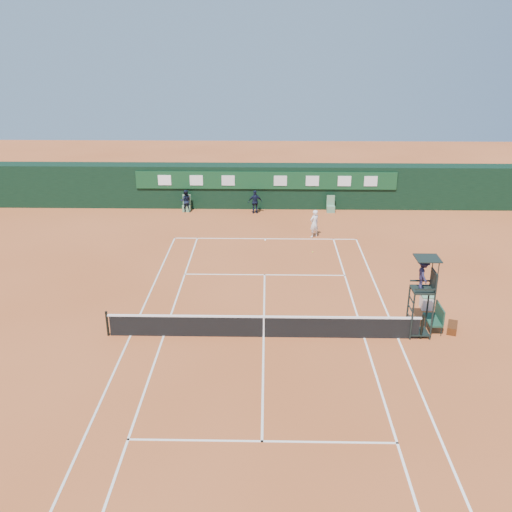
{
  "coord_description": "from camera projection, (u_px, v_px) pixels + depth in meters",
  "views": [
    {
      "loc": [
        0.1,
        -20.5,
        11.66
      ],
      "look_at": [
        -0.44,
        6.0,
        1.2
      ],
      "focal_mm": 40.0,
      "sensor_mm": 36.0,
      "label": 1
    }
  ],
  "objects": [
    {
      "name": "ball_kid_left",
      "position": [
        186.0,
        201.0,
        39.3
      ],
      "size": [
        0.8,
        0.65,
        1.54
      ],
      "primitive_type": "imported",
      "rotation": [
        0.0,
        0.0,
        3.23
      ],
      "color": "black",
      "rests_on": "ground"
    },
    {
      "name": "court_lines",
      "position": [
        264.0,
        337.0,
        23.35
      ],
      "size": [
        11.05,
        23.85,
        0.01
      ],
      "color": "white",
      "rests_on": "ground"
    },
    {
      "name": "umpire_chair",
      "position": [
        423.0,
        280.0,
        22.63
      ],
      "size": [
        0.96,
        0.95,
        3.42
      ],
      "color": "black",
      "rests_on": "ground"
    },
    {
      "name": "ground",
      "position": [
        264.0,
        337.0,
        23.35
      ],
      "size": [
        90.0,
        90.0,
        0.0
      ],
      "primitive_type": "plane",
      "color": "#BC5A2C",
      "rests_on": "ground"
    },
    {
      "name": "tennis_net",
      "position": [
        264.0,
        326.0,
        23.16
      ],
      "size": [
        12.9,
        0.1,
        1.1
      ],
      "color": "black",
      "rests_on": "ground"
    },
    {
      "name": "linesman_chair_left",
      "position": [
        187.0,
        207.0,
        39.6
      ],
      "size": [
        0.55,
        0.5,
        1.15
      ],
      "color": "#5A8A60",
      "rests_on": "ground"
    },
    {
      "name": "tennis_bag",
      "position": [
        452.0,
        328.0,
        23.75
      ],
      "size": [
        0.65,
        0.94,
        0.32
      ],
      "primitive_type": "cube",
      "rotation": [
        0.0,
        0.0,
        -0.35
      ],
      "color": "black",
      "rests_on": "ground"
    },
    {
      "name": "cooler",
      "position": [
        427.0,
        302.0,
        25.65
      ],
      "size": [
        0.57,
        0.57,
        0.65
      ],
      "color": "silver",
      "rests_on": "ground"
    },
    {
      "name": "tennis_ball",
      "position": [
        313.0,
        252.0,
        32.26
      ],
      "size": [
        0.07,
        0.07,
        0.07
      ],
      "primitive_type": "sphere",
      "color": "#D9EF37",
      "rests_on": "ground"
    },
    {
      "name": "player",
      "position": [
        314.0,
        224.0,
        34.41
      ],
      "size": [
        0.74,
        0.7,
        1.71
      ],
      "primitive_type": "imported",
      "rotation": [
        0.0,
        0.0,
        3.79
      ],
      "color": "white",
      "rests_on": "ground"
    },
    {
      "name": "player_bench",
      "position": [
        436.0,
        317.0,
        23.72
      ],
      "size": [
        0.56,
        1.2,
        1.1
      ],
      "color": "#173928",
      "rests_on": "ground"
    },
    {
      "name": "ball_kid_right",
      "position": [
        255.0,
        202.0,
        38.94
      ],
      "size": [
        0.99,
        0.51,
        1.61
      ],
      "primitive_type": "imported",
      "rotation": [
        0.0,
        0.0,
        3.27
      ],
      "color": "black",
      "rests_on": "ground"
    },
    {
      "name": "linesman_chair_right",
      "position": [
        331.0,
        208.0,
        39.41
      ],
      "size": [
        0.55,
        0.5,
        1.15
      ],
      "color": "#568464",
      "rests_on": "ground"
    },
    {
      "name": "back_wall",
      "position": [
        266.0,
        186.0,
        40.22
      ],
      "size": [
        40.0,
        1.65,
        3.0
      ],
      "color": "black",
      "rests_on": "ground"
    }
  ]
}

